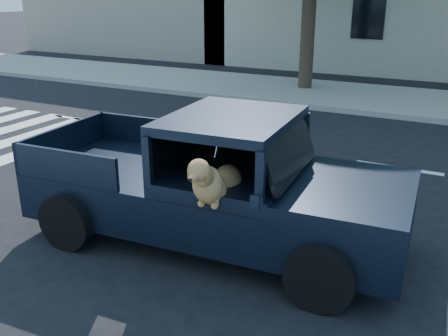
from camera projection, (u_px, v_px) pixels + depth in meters
The scene contains 3 objects.
ground at pixel (355, 246), 6.59m from camera, with size 120.00×120.00×0.00m, color black.
far_sidewalk at pixel (434, 104), 14.22m from camera, with size 60.00×4.00×0.15m, color gray.
pickup_truck at pixel (208, 199), 6.57m from camera, with size 5.02×2.62×1.75m.
Camera 1 is at (1.18, -5.98, 3.22)m, focal length 40.00 mm.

